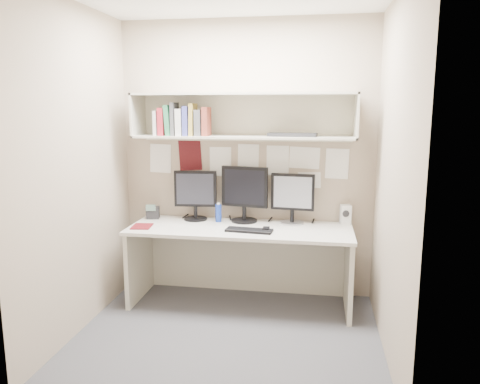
% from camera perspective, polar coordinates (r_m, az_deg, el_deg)
% --- Properties ---
extents(floor, '(2.40, 2.00, 0.01)m').
position_cam_1_polar(floor, '(3.89, -1.58, -17.18)').
color(floor, '#414145').
rests_on(floor, ground).
extents(wall_back, '(2.40, 0.02, 2.60)m').
position_cam_1_polar(wall_back, '(4.46, 0.77, 3.94)').
color(wall_back, '#9F8E7A').
rests_on(wall_back, ground).
extents(wall_front, '(2.40, 0.02, 2.60)m').
position_cam_1_polar(wall_front, '(2.52, -6.02, -1.05)').
color(wall_front, '#9F8E7A').
rests_on(wall_front, ground).
extents(wall_left, '(0.02, 2.00, 2.60)m').
position_cam_1_polar(wall_left, '(3.90, -19.31, 2.43)').
color(wall_left, '#9F8E7A').
rests_on(wall_left, ground).
extents(wall_right, '(0.02, 2.00, 2.60)m').
position_cam_1_polar(wall_right, '(3.46, 18.20, 1.58)').
color(wall_right, '#9F8E7A').
rests_on(wall_right, ground).
extents(desk, '(2.00, 0.70, 0.73)m').
position_cam_1_polar(desk, '(4.33, 0.04, -8.95)').
color(desk, beige).
rests_on(desk, floor).
extents(overhead_hutch, '(2.00, 0.38, 0.40)m').
position_cam_1_polar(overhead_hutch, '(4.30, 0.50, 9.31)').
color(overhead_hutch, beige).
rests_on(overhead_hutch, wall_back).
extents(pinned_papers, '(1.92, 0.01, 0.48)m').
position_cam_1_polar(pinned_papers, '(4.46, 0.76, 3.29)').
color(pinned_papers, white).
rests_on(pinned_papers, wall_back).
extents(monitor_left, '(0.41, 0.22, 0.47)m').
position_cam_1_polar(monitor_left, '(4.48, -5.45, -0.15)').
color(monitor_left, black).
rests_on(monitor_left, desk).
extents(monitor_center, '(0.45, 0.25, 0.52)m').
position_cam_1_polar(monitor_center, '(4.38, 0.55, -0.03)').
color(monitor_center, black).
rests_on(monitor_center, desk).
extents(monitor_right, '(0.40, 0.22, 0.46)m').
position_cam_1_polar(monitor_right, '(4.34, 6.42, -0.54)').
color(monitor_right, '#A5A5AA').
rests_on(monitor_right, desk).
extents(keyboard, '(0.42, 0.18, 0.02)m').
position_cam_1_polar(keyboard, '(4.08, 1.11, -4.70)').
color(keyboard, black).
rests_on(keyboard, desk).
extents(mouse, '(0.06, 0.09, 0.03)m').
position_cam_1_polar(mouse, '(4.11, 3.20, -4.53)').
color(mouse, black).
rests_on(mouse, desk).
extents(speaker, '(0.10, 0.11, 0.18)m').
position_cam_1_polar(speaker, '(4.42, 12.74, -2.69)').
color(speaker, silver).
rests_on(speaker, desk).
extents(blue_bottle, '(0.06, 0.06, 0.18)m').
position_cam_1_polar(blue_bottle, '(4.41, -2.65, -2.55)').
color(blue_bottle, '#153196').
rests_on(blue_bottle, desk).
extents(maroon_notebook, '(0.19, 0.22, 0.01)m').
position_cam_1_polar(maroon_notebook, '(4.32, -11.87, -4.12)').
color(maroon_notebook, '#5B0F15').
rests_on(maroon_notebook, desk).
extents(desk_phone, '(0.14, 0.13, 0.15)m').
position_cam_1_polar(desk_phone, '(4.62, -10.58, -2.47)').
color(desk_phone, black).
rests_on(desk_phone, desk).
extents(book_stack, '(0.50, 0.18, 0.30)m').
position_cam_1_polar(book_stack, '(4.32, -7.02, 8.55)').
color(book_stack, beige).
rests_on(book_stack, overhead_hutch).
extents(hutch_tray, '(0.44, 0.21, 0.03)m').
position_cam_1_polar(hutch_tray, '(4.18, 6.40, 6.95)').
color(hutch_tray, black).
rests_on(hutch_tray, overhead_hutch).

